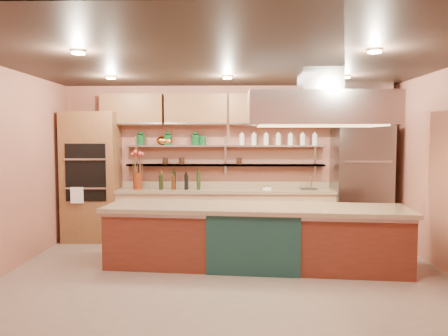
{
  "coord_description": "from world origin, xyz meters",
  "views": [
    {
      "loc": [
        0.08,
        -5.58,
        1.85
      ],
      "look_at": [
        -0.05,
        1.0,
        1.39
      ],
      "focal_mm": 35.0,
      "sensor_mm": 36.0,
      "label": 1
    }
  ],
  "objects_px": {
    "green_canister": "(202,141)",
    "island": "(255,236)",
    "copper_kettle": "(162,141)",
    "refrigerator": "(361,183)",
    "kitchen_scale": "(267,187)",
    "flower_vase": "(138,181)"
  },
  "relations": [
    {
      "from": "green_canister",
      "to": "island",
      "type": "bearing_deg",
      "value": -63.93
    },
    {
      "from": "island",
      "to": "copper_kettle",
      "type": "relative_size",
      "value": 21.28
    },
    {
      "from": "refrigerator",
      "to": "kitchen_scale",
      "type": "distance_m",
      "value": 1.66
    },
    {
      "from": "island",
      "to": "kitchen_scale",
      "type": "distance_m",
      "value": 1.67
    },
    {
      "from": "refrigerator",
      "to": "green_canister",
      "type": "height_order",
      "value": "refrigerator"
    },
    {
      "from": "flower_vase",
      "to": "copper_kettle",
      "type": "height_order",
      "value": "copper_kettle"
    },
    {
      "from": "refrigerator",
      "to": "copper_kettle",
      "type": "bearing_deg",
      "value": 176.3
    },
    {
      "from": "refrigerator",
      "to": "green_canister",
      "type": "xyz_separation_m",
      "value": [
        -2.82,
        0.23,
        0.75
      ]
    },
    {
      "from": "island",
      "to": "flower_vase",
      "type": "relative_size",
      "value": 14.38
    },
    {
      "from": "kitchen_scale",
      "to": "copper_kettle",
      "type": "relative_size",
      "value": 0.72
    },
    {
      "from": "copper_kettle",
      "to": "green_canister",
      "type": "distance_m",
      "value": 0.74
    },
    {
      "from": "refrigerator",
      "to": "flower_vase",
      "type": "distance_m",
      "value": 3.97
    },
    {
      "from": "refrigerator",
      "to": "island",
      "type": "bearing_deg",
      "value": -141.7
    },
    {
      "from": "island",
      "to": "green_canister",
      "type": "height_order",
      "value": "green_canister"
    },
    {
      "from": "flower_vase",
      "to": "kitchen_scale",
      "type": "distance_m",
      "value": 2.31
    },
    {
      "from": "kitchen_scale",
      "to": "green_canister",
      "type": "relative_size",
      "value": 0.86
    },
    {
      "from": "green_canister",
      "to": "kitchen_scale",
      "type": "bearing_deg",
      "value": -10.71
    },
    {
      "from": "flower_vase",
      "to": "island",
      "type": "bearing_deg",
      "value": -37.64
    },
    {
      "from": "refrigerator",
      "to": "green_canister",
      "type": "distance_m",
      "value": 2.93
    },
    {
      "from": "kitchen_scale",
      "to": "copper_kettle",
      "type": "distance_m",
      "value": 2.09
    },
    {
      "from": "kitchen_scale",
      "to": "copper_kettle",
      "type": "xyz_separation_m",
      "value": [
        -1.9,
        0.22,
        0.82
      ]
    },
    {
      "from": "island",
      "to": "copper_kettle",
      "type": "distance_m",
      "value": 2.75
    }
  ]
}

